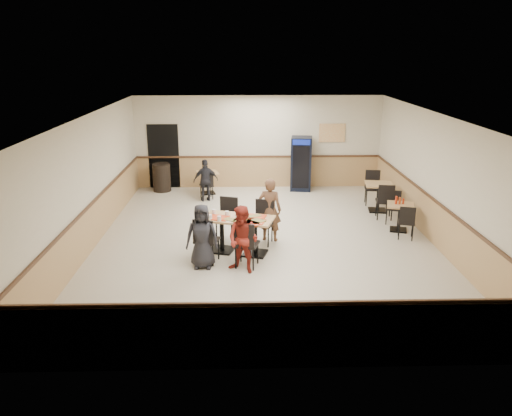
{
  "coord_description": "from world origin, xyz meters",
  "views": [
    {
      "loc": [
        -0.5,
        -11.14,
        4.4
      ],
      "look_at": [
        -0.22,
        -0.5,
        1.0
      ],
      "focal_mm": 35.0,
      "sensor_mm": 36.0,
      "label": 1
    }
  ],
  "objects_px": {
    "diner_woman_right": "(243,240)",
    "back_table": "(208,179)",
    "lone_diner": "(206,180)",
    "side_table_far": "(379,193)",
    "diner_woman_left": "(202,236)",
    "main_table": "(238,229)",
    "diner_man_opposite": "(270,210)",
    "pepsi_cooler": "(301,164)",
    "trash_bin": "(162,177)",
    "side_table_near": "(400,213)"
  },
  "relations": [
    {
      "from": "side_table_near",
      "to": "side_table_far",
      "type": "distance_m",
      "value": 1.6
    },
    {
      "from": "lone_diner",
      "to": "side_table_far",
      "type": "height_order",
      "value": "lone_diner"
    },
    {
      "from": "diner_woman_left",
      "to": "diner_man_opposite",
      "type": "xyz_separation_m",
      "value": [
        1.49,
        1.53,
        0.08
      ]
    },
    {
      "from": "main_table",
      "to": "back_table",
      "type": "bearing_deg",
      "value": 118.06
    },
    {
      "from": "side_table_far",
      "to": "pepsi_cooler",
      "type": "height_order",
      "value": "pepsi_cooler"
    },
    {
      "from": "diner_woman_left",
      "to": "back_table",
      "type": "xyz_separation_m",
      "value": [
        -0.26,
        5.64,
        -0.23
      ]
    },
    {
      "from": "lone_diner",
      "to": "diner_woman_left",
      "type": "bearing_deg",
      "value": 77.85
    },
    {
      "from": "diner_woman_right",
      "to": "back_table",
      "type": "height_order",
      "value": "diner_woman_right"
    },
    {
      "from": "back_table",
      "to": "pepsi_cooler",
      "type": "relative_size",
      "value": 0.45
    },
    {
      "from": "lone_diner",
      "to": "diner_woman_right",
      "type": "bearing_deg",
      "value": 87.07
    },
    {
      "from": "diner_woman_right",
      "to": "back_table",
      "type": "bearing_deg",
      "value": 130.23
    },
    {
      "from": "side_table_near",
      "to": "trash_bin",
      "type": "relative_size",
      "value": 0.89
    },
    {
      "from": "diner_woman_left",
      "to": "side_table_far",
      "type": "bearing_deg",
      "value": 40.42
    },
    {
      "from": "main_table",
      "to": "lone_diner",
      "type": "distance_m",
      "value": 4.21
    },
    {
      "from": "pepsi_cooler",
      "to": "lone_diner",
      "type": "bearing_deg",
      "value": -150.78
    },
    {
      "from": "side_table_far",
      "to": "back_table",
      "type": "xyz_separation_m",
      "value": [
        -4.94,
        1.94,
        -0.07
      ]
    },
    {
      "from": "pepsi_cooler",
      "to": "side_table_near",
      "type": "bearing_deg",
      "value": -54.64
    },
    {
      "from": "trash_bin",
      "to": "lone_diner",
      "type": "bearing_deg",
      "value": -37.11
    },
    {
      "from": "side_table_near",
      "to": "side_table_far",
      "type": "relative_size",
      "value": 0.94
    },
    {
      "from": "diner_woman_right",
      "to": "back_table",
      "type": "distance_m",
      "value": 6.0
    },
    {
      "from": "diner_man_opposite",
      "to": "side_table_near",
      "type": "xyz_separation_m",
      "value": [
        3.31,
        0.57,
        -0.31
      ]
    },
    {
      "from": "diner_woman_right",
      "to": "side_table_near",
      "type": "distance_m",
      "value": 4.6
    },
    {
      "from": "diner_man_opposite",
      "to": "side_table_far",
      "type": "height_order",
      "value": "diner_man_opposite"
    },
    {
      "from": "diner_man_opposite",
      "to": "trash_bin",
      "type": "relative_size",
      "value": 1.71
    },
    {
      "from": "main_table",
      "to": "back_table",
      "type": "xyz_separation_m",
      "value": [
        -1.01,
        4.88,
        -0.09
      ]
    },
    {
      "from": "diner_man_opposite",
      "to": "lone_diner",
      "type": "relative_size",
      "value": 1.2
    },
    {
      "from": "diner_man_opposite",
      "to": "side_table_far",
      "type": "relative_size",
      "value": 1.79
    },
    {
      "from": "lone_diner",
      "to": "back_table",
      "type": "bearing_deg",
      "value": -105.26
    },
    {
      "from": "side_table_far",
      "to": "diner_woman_left",
      "type": "bearing_deg",
      "value": -141.63
    },
    {
      "from": "side_table_far",
      "to": "pepsi_cooler",
      "type": "relative_size",
      "value": 0.49
    },
    {
      "from": "pepsi_cooler",
      "to": "diner_woman_left",
      "type": "bearing_deg",
      "value": -106.69
    },
    {
      "from": "main_table",
      "to": "lone_diner",
      "type": "height_order",
      "value": "lone_diner"
    },
    {
      "from": "lone_diner",
      "to": "pepsi_cooler",
      "type": "relative_size",
      "value": 0.74
    },
    {
      "from": "diner_woman_right",
      "to": "pepsi_cooler",
      "type": "xyz_separation_m",
      "value": [
        1.89,
        6.28,
        0.16
      ]
    },
    {
      "from": "lone_diner",
      "to": "side_table_near",
      "type": "xyz_separation_m",
      "value": [
        5.06,
        -2.75,
        -0.18
      ]
    },
    {
      "from": "main_table",
      "to": "lone_diner",
      "type": "bearing_deg",
      "value": 120.24
    },
    {
      "from": "diner_man_opposite",
      "to": "side_table_far",
      "type": "bearing_deg",
      "value": -129.57
    },
    {
      "from": "side_table_far",
      "to": "pepsi_cooler",
      "type": "bearing_deg",
      "value": 129.68
    },
    {
      "from": "main_table",
      "to": "trash_bin",
      "type": "xyz_separation_m",
      "value": [
        -2.51,
        5.23,
        -0.11
      ]
    },
    {
      "from": "diner_woman_left",
      "to": "side_table_far",
      "type": "relative_size",
      "value": 1.62
    },
    {
      "from": "back_table",
      "to": "pepsi_cooler",
      "type": "bearing_deg",
      "value": 7.46
    },
    {
      "from": "diner_man_opposite",
      "to": "pepsi_cooler",
      "type": "distance_m",
      "value": 4.68
    },
    {
      "from": "diner_woman_left",
      "to": "side_table_far",
      "type": "distance_m",
      "value": 5.96
    },
    {
      "from": "diner_woman_left",
      "to": "trash_bin",
      "type": "distance_m",
      "value": 6.25
    },
    {
      "from": "lone_diner",
      "to": "back_table",
      "type": "xyz_separation_m",
      "value": [
        0.0,
        0.79,
        -0.17
      ]
    },
    {
      "from": "diner_woman_left",
      "to": "lone_diner",
      "type": "xyz_separation_m",
      "value": [
        -0.26,
        4.85,
        -0.05
      ]
    },
    {
      "from": "diner_man_opposite",
      "to": "back_table",
      "type": "xyz_separation_m",
      "value": [
        -1.75,
        4.11,
        -0.3
      ]
    },
    {
      "from": "side_table_far",
      "to": "trash_bin",
      "type": "distance_m",
      "value": 6.84
    },
    {
      "from": "diner_woman_left",
      "to": "diner_man_opposite",
      "type": "height_order",
      "value": "diner_man_opposite"
    },
    {
      "from": "side_table_near",
      "to": "trash_bin",
      "type": "distance_m",
      "value": 7.63
    }
  ]
}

